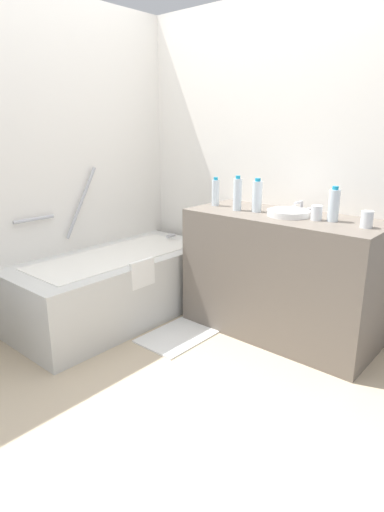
{
  "coord_description": "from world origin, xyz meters",
  "views": [
    {
      "loc": [
        -1.59,
        -1.71,
        1.48
      ],
      "look_at": [
        0.51,
        0.11,
        0.64
      ],
      "focal_mm": 29.91,
      "sensor_mm": 36.0,
      "label": 1
    }
  ],
  "objects_px": {
    "drinking_glass_0": "(317,213)",
    "water_bottle_1": "(215,192)",
    "water_bottle_2": "(334,205)",
    "water_bottle_3": "(237,194)",
    "water_bottle_0": "(257,196)",
    "sink_basin": "(288,213)",
    "bath_mat": "(179,335)",
    "bathtub": "(116,284)",
    "drinking_glass_1": "(367,219)",
    "sink_faucet": "(301,207)"
  },
  "relations": [
    {
      "from": "sink_basin",
      "to": "drinking_glass_0",
      "type": "distance_m",
      "value": 0.21
    },
    {
      "from": "sink_basin",
      "to": "water_bottle_1",
      "type": "height_order",
      "value": "water_bottle_1"
    },
    {
      "from": "water_bottle_3",
      "to": "drinking_glass_0",
      "type": "distance_m",
      "value": 0.6
    },
    {
      "from": "sink_faucet",
      "to": "water_bottle_0",
      "type": "distance_m",
      "value": 0.32
    },
    {
      "from": "drinking_glass_1",
      "to": "water_bottle_2",
      "type": "bearing_deg",
      "value": 79.59
    },
    {
      "from": "sink_basin",
      "to": "drinking_glass_1",
      "type": "height_order",
      "value": "drinking_glass_1"
    },
    {
      "from": "drinking_glass_0",
      "to": "water_bottle_1",
      "type": "bearing_deg",
      "value": 90.26
    },
    {
      "from": "sink_faucet",
      "to": "bath_mat",
      "type": "distance_m",
      "value": 1.29
    },
    {
      "from": "water_bottle_1",
      "to": "sink_basin",
      "type": "bearing_deg",
      "value": -88.89
    },
    {
      "from": "water_bottle_2",
      "to": "water_bottle_3",
      "type": "distance_m",
      "value": 0.69
    },
    {
      "from": "bath_mat",
      "to": "sink_basin",
      "type": "bearing_deg",
      "value": -46.32
    },
    {
      "from": "water_bottle_2",
      "to": "water_bottle_3",
      "type": "height_order",
      "value": "water_bottle_3"
    },
    {
      "from": "bath_mat",
      "to": "water_bottle_3",
      "type": "bearing_deg",
      "value": -19.59
    },
    {
      "from": "bathtub",
      "to": "water_bottle_0",
      "type": "relative_size",
      "value": 6.81
    },
    {
      "from": "sink_faucet",
      "to": "water_bottle_0",
      "type": "relative_size",
      "value": 0.63
    },
    {
      "from": "sink_basin",
      "to": "water_bottle_2",
      "type": "height_order",
      "value": "water_bottle_2"
    },
    {
      "from": "bathtub",
      "to": "water_bottle_1",
      "type": "xyz_separation_m",
      "value": [
        0.59,
        -0.53,
        0.72
      ]
    },
    {
      "from": "bathtub",
      "to": "sink_basin",
      "type": "xyz_separation_m",
      "value": [
        0.6,
        -1.16,
        0.64
      ]
    },
    {
      "from": "sink_basin",
      "to": "water_bottle_3",
      "type": "xyz_separation_m",
      "value": [
        -0.06,
        0.39,
        0.1
      ]
    },
    {
      "from": "water_bottle_1",
      "to": "water_bottle_2",
      "type": "xyz_separation_m",
      "value": [
        0.04,
        -0.93,
        0.0
      ]
    },
    {
      "from": "water_bottle_2",
      "to": "water_bottle_3",
      "type": "bearing_deg",
      "value": 97.6
    },
    {
      "from": "drinking_glass_1",
      "to": "water_bottle_0",
      "type": "bearing_deg",
      "value": 90.29
    },
    {
      "from": "bathtub",
      "to": "sink_faucet",
      "type": "relative_size",
      "value": 10.8
    },
    {
      "from": "water_bottle_1",
      "to": "drinking_glass_0",
      "type": "xyz_separation_m",
      "value": [
        0.0,
        -0.83,
        -0.05
      ]
    },
    {
      "from": "water_bottle_0",
      "to": "drinking_glass_0",
      "type": "bearing_deg",
      "value": -88.86
    },
    {
      "from": "sink_basin",
      "to": "water_bottle_2",
      "type": "distance_m",
      "value": 0.32
    },
    {
      "from": "water_bottle_0",
      "to": "drinking_glass_0",
      "type": "distance_m",
      "value": 0.46
    },
    {
      "from": "bathtub",
      "to": "water_bottle_1",
      "type": "height_order",
      "value": "bathtub"
    },
    {
      "from": "water_bottle_3",
      "to": "drinking_glass_0",
      "type": "height_order",
      "value": "water_bottle_3"
    },
    {
      "from": "water_bottle_0",
      "to": "bath_mat",
      "type": "relative_size",
      "value": 0.42
    },
    {
      "from": "water_bottle_1",
      "to": "drinking_glass_0",
      "type": "bearing_deg",
      "value": -89.74
    },
    {
      "from": "water_bottle_0",
      "to": "bathtub",
      "type": "bearing_deg",
      "value": 122.58
    },
    {
      "from": "drinking_glass_1",
      "to": "drinking_glass_0",
      "type": "bearing_deg",
      "value": 89.11
    },
    {
      "from": "water_bottle_1",
      "to": "bath_mat",
      "type": "xyz_separation_m",
      "value": [
        -0.51,
        -0.08,
        -0.99
      ]
    },
    {
      "from": "drinking_glass_0",
      "to": "water_bottle_3",
      "type": "bearing_deg",
      "value": 95.25
    },
    {
      "from": "water_bottle_1",
      "to": "water_bottle_3",
      "type": "distance_m",
      "value": 0.25
    },
    {
      "from": "sink_basin",
      "to": "bath_mat",
      "type": "height_order",
      "value": "sink_basin"
    },
    {
      "from": "bathtub",
      "to": "sink_faucet",
      "type": "xyz_separation_m",
      "value": [
        0.78,
        -1.16,
        0.65
      ]
    },
    {
      "from": "water_bottle_1",
      "to": "water_bottle_2",
      "type": "height_order",
      "value": "water_bottle_2"
    },
    {
      "from": "bathtub",
      "to": "sink_faucet",
      "type": "height_order",
      "value": "bathtub"
    },
    {
      "from": "bathtub",
      "to": "water_bottle_1",
      "type": "relative_size",
      "value": 7.48
    },
    {
      "from": "water_bottle_3",
      "to": "water_bottle_0",
      "type": "bearing_deg",
      "value": -71.94
    },
    {
      "from": "drinking_glass_0",
      "to": "sink_basin",
      "type": "bearing_deg",
      "value": 87.71
    },
    {
      "from": "water_bottle_1",
      "to": "water_bottle_3",
      "type": "height_order",
      "value": "water_bottle_3"
    },
    {
      "from": "bath_mat",
      "to": "drinking_glass_1",
      "type": "bearing_deg",
      "value": -64.68
    },
    {
      "from": "bath_mat",
      "to": "water_bottle_2",
      "type": "bearing_deg",
      "value": -56.94
    },
    {
      "from": "water_bottle_0",
      "to": "water_bottle_2",
      "type": "bearing_deg",
      "value": -85.17
    },
    {
      "from": "water_bottle_0",
      "to": "water_bottle_1",
      "type": "xyz_separation_m",
      "value": [
        0.01,
        0.38,
        -0.01
      ]
    },
    {
      "from": "sink_faucet",
      "to": "drinking_glass_1",
      "type": "distance_m",
      "value": 0.57
    },
    {
      "from": "bathtub",
      "to": "water_bottle_1",
      "type": "distance_m",
      "value": 1.07
    }
  ]
}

